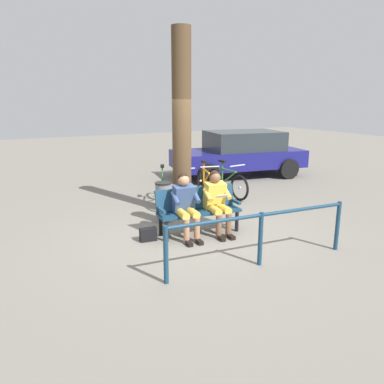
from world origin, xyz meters
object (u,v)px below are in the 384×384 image
at_px(bench, 198,207).
at_px(tree_trunk, 182,125).
at_px(litter_bin, 163,202).
at_px(bicycle_blue, 163,190).
at_px(handbag, 148,234).
at_px(bicycle_green, 226,183).
at_px(bicycle_purple, 205,184).
at_px(parked_car, 240,153).
at_px(person_companion, 185,203).
at_px(person_reading, 217,199).
at_px(bicycle_red, 181,186).

distance_m(bench, tree_trunk, 1.89).
height_order(litter_bin, bicycle_blue, bicycle_blue).
height_order(handbag, tree_trunk, tree_trunk).
bearing_deg(bicycle_green, handbag, -62.71).
relative_size(tree_trunk, bicycle_green, 2.34).
relative_size(tree_trunk, bicycle_purple, 2.40).
bearing_deg(parked_car, person_companion, 54.90).
xyz_separation_m(litter_bin, bicycle_blue, (-0.53, -1.25, -0.06)).
xyz_separation_m(person_reading, bicycle_red, (-0.47, -2.46, -0.31)).
bearing_deg(bicycle_blue, person_reading, 26.70).
height_order(person_companion, tree_trunk, tree_trunk).
xyz_separation_m(bicycle_purple, parked_car, (-2.38, -1.88, 0.41)).
height_order(bicycle_red, bicycle_blue, same).
bearing_deg(parked_car, handbag, 49.52).
distance_m(bicycle_purple, bicycle_blue, 1.24).
distance_m(person_reading, litter_bin, 1.27).
bearing_deg(bicycle_green, bicycle_blue, -99.91).
distance_m(person_companion, litter_bin, 1.04).
relative_size(bench, bicycle_green, 0.98).
xyz_separation_m(handbag, bicycle_blue, (-1.22, -2.12, 0.24)).
relative_size(person_companion, bicycle_red, 0.73).
height_order(tree_trunk, bicycle_red, tree_trunk).
bearing_deg(tree_trunk, litter_bin, 26.77).
height_order(tree_trunk, litter_bin, tree_trunk).
distance_m(handbag, bicycle_purple, 3.30).
xyz_separation_m(tree_trunk, bicycle_blue, (0.05, -0.96, -1.60)).
height_order(bench, handbag, bench).
relative_size(bench, litter_bin, 1.94).
height_order(bench, tree_trunk, tree_trunk).
distance_m(bench, bicycle_red, 2.40).
height_order(bench, person_reading, person_reading).
relative_size(litter_bin, parked_car, 0.19).
relative_size(person_companion, tree_trunk, 0.31).
bearing_deg(bicycle_green, litter_bin, -70.14).
bearing_deg(bicycle_purple, person_companion, -22.08).
xyz_separation_m(bicycle_green, bicycle_red, (1.21, -0.24, 0.00)).
xyz_separation_m(person_companion, bicycle_green, (-2.31, -2.17, -0.30)).
relative_size(bench, bicycle_purple, 1.00).
distance_m(person_reading, bicycle_red, 2.52).
relative_size(litter_bin, bicycle_blue, 0.54).
distance_m(person_companion, handbag, 0.89).
bearing_deg(person_reading, parked_car, -124.17).
height_order(handbag, litter_bin, litter_bin).
relative_size(bench, bicycle_blue, 1.05).
xyz_separation_m(bicycle_red, parked_car, (-3.05, -1.81, 0.41)).
bearing_deg(bench, bicycle_blue, -90.18).
relative_size(tree_trunk, litter_bin, 4.65).
xyz_separation_m(bench, person_reading, (-0.31, 0.19, 0.16)).
bearing_deg(person_companion, bicycle_purple, -121.93).
height_order(person_companion, bicycle_red, person_companion).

